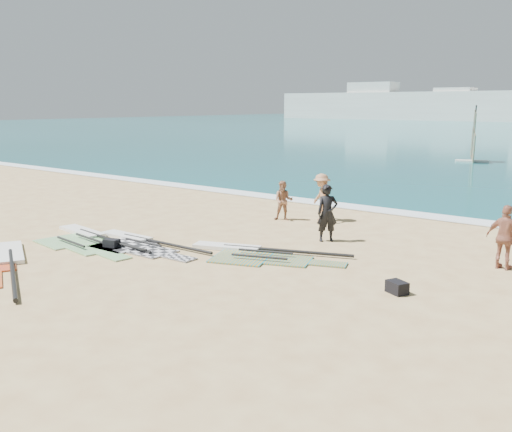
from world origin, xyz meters
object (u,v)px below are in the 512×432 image
Objects in this scene: beachgoer_left at (283,201)px; beachgoer_mid at (322,197)px; rig_orange at (253,253)px; gear_bag_far at (397,287)px; rig_green at (85,239)px; beachgoer_back at (506,237)px; rig_grey at (136,243)px; gear_bag_near at (112,244)px; person_wetsuit at (327,213)px.

beachgoer_left is 1.54m from beachgoer_mid.
gear_bag_far is (5.12, -0.67, 0.11)m from rig_orange.
gear_bag_far is (10.88, 1.40, 0.10)m from rig_green.
beachgoer_back is at bearing 68.98° from gear_bag_far.
beachgoer_back is at bearing -40.70° from beachgoer_left.
gear_bag_near is at bearing -108.43° from rig_grey.
gear_bag_far is at bearing 3.83° from rig_grey.
gear_bag_near is 0.30× the size of beachgoer_left.
gear_bag_far is 4.22m from beachgoer_back.
gear_bag_far reaches higher than rig_green.
person_wetsuit is (4.78, 4.38, 0.93)m from rig_grey.
rig_green is 3.00× the size of beachgoer_back.
gear_bag_far reaches higher than gear_bag_near.
rig_orange is at bearing 18.90° from rig_grey.
beachgoer_mid is 1.03× the size of beachgoer_back.
beachgoer_back reaches higher than gear_bag_far.
rig_green is 11.72× the size of gear_bag_near.
rig_orange is at bearing 27.85° from gear_bag_near.
gear_bag_near reaches higher than rig_grey.
person_wetsuit is 5.74m from beachgoer_back.
rig_green is 10.82× the size of gear_bag_far.
beachgoer_mid is (-6.25, 6.55, 0.80)m from gear_bag_far.
beachgoer_left is at bearing 95.25° from rig_orange.
gear_bag_far is (9.28, 1.52, 0.00)m from gear_bag_near.
person_wetsuit is (-4.25, 3.66, 0.83)m from gear_bag_far.
gear_bag_far is at bearing 9.32° from gear_bag_near.
rig_green is at bearing 175.75° from gear_bag_near.
beachgoer_back reaches higher than rig_grey.
gear_bag_far reaches higher than rig_grey.
beachgoer_back is (6.61, 3.20, 0.88)m from rig_orange.
rig_grey is at bearing 179.35° from rig_orange.
beachgoer_left is at bearing 76.35° from gear_bag_near.
rig_grey is 9.05m from gear_bag_far.
beachgoer_mid reaches higher than gear_bag_far.
beachgoer_back reaches higher than rig_orange.
beachgoer_mid reaches higher than beachgoer_back.
person_wetsuit reaches higher than rig_green.
person_wetsuit is (0.88, 2.99, 0.93)m from rig_orange.
gear_bag_near is 9.40m from gear_bag_far.
beachgoer_mid is (1.27, 0.85, 0.15)m from beachgoer_left.
rig_orange is 2.70× the size of person_wetsuit.
beachgoer_mid is (3.02, 8.07, 0.80)m from gear_bag_near.
rig_grey is 9.88× the size of gear_bag_far.
gear_bag_near is at bearing -172.42° from rig_orange.
rig_grey is at bearing -75.67° from beachgoer_mid.
beachgoer_left reaches higher than gear_bag_far.
rig_grey is 6.54m from person_wetsuit.
rig_grey is at bearing 177.51° from person_wetsuit.
beachgoer_mid reaches higher than rig_orange.
person_wetsuit reaches higher than gear_bag_far.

